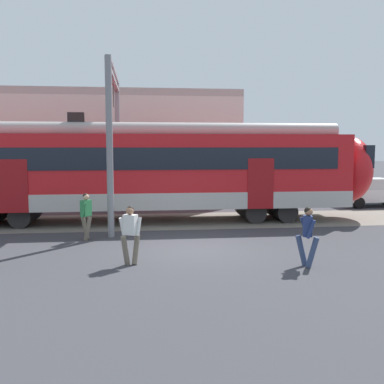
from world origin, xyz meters
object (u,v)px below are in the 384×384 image
(pedestrian_white, at_px, (130,231))
(pedestrian_navy, at_px, (307,232))
(pedestrian_green, at_px, (86,213))
(parked_car_white, at_px, (373,192))

(pedestrian_white, distance_m, pedestrian_navy, 4.87)
(pedestrian_green, bearing_deg, pedestrian_white, -65.64)
(pedestrian_navy, distance_m, parked_car_white, 14.24)
(pedestrian_green, height_order, parked_car_white, pedestrian_green)
(pedestrian_white, bearing_deg, parked_car_white, 39.79)
(pedestrian_green, distance_m, pedestrian_white, 3.92)
(pedestrian_navy, relative_size, parked_car_white, 0.41)
(pedestrian_white, height_order, pedestrian_navy, same)
(pedestrian_green, xyz_separation_m, pedestrian_white, (1.62, -3.57, 0.00))
(pedestrian_green, distance_m, pedestrian_navy, 7.76)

